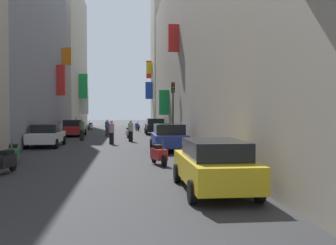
{
  "coord_description": "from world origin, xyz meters",
  "views": [
    {
      "loc": [
        1.21,
        -2.62,
        2.3
      ],
      "look_at": [
        5.02,
        33.52,
        1.25
      ],
      "focal_mm": 41.79,
      "sensor_mm": 36.0,
      "label": 1
    }
  ],
  "objects": [
    {
      "name": "scooter_green",
      "position": [
        -3.7,
        14.85,
        0.46
      ],
      "size": [
        0.62,
        1.86,
        1.13
      ],
      "color": "#287F3D",
      "rests_on": "ground"
    },
    {
      "name": "scooter_blue",
      "position": [
        2.41,
        43.41,
        0.46
      ],
      "size": [
        0.61,
        1.83,
        1.13
      ],
      "color": "#2D4CAD",
      "rests_on": "ground"
    },
    {
      "name": "traffic_light_near_corner",
      "position": [
        4.62,
        26.19,
        3.01
      ],
      "size": [
        0.26,
        0.34,
        4.44
      ],
      "color": "#2D2D2D",
      "rests_on": "ground"
    },
    {
      "name": "pedestrian_crossing",
      "position": [
        0.14,
        24.74,
        0.83
      ],
      "size": [
        0.5,
        0.5,
        1.66
      ],
      "color": "black",
      "rests_on": "ground"
    },
    {
      "name": "building_right_mid_b",
      "position": [
        7.99,
        55.53,
        10.34
      ],
      "size": [
        7.04,
        8.95,
        20.7
      ],
      "color": "#B2A899",
      "rests_on": "ground"
    },
    {
      "name": "pedestrian_far_away",
      "position": [
        -0.56,
        32.8,
        0.77
      ],
      "size": [
        0.44,
        0.44,
        1.55
      ],
      "color": "#313131",
      "rests_on": "ground"
    },
    {
      "name": "parked_car_yellow",
      "position": [
        3.67,
        8.27,
        0.78
      ],
      "size": [
        1.89,
        4.46,
        1.48
      ],
      "color": "gold",
      "rests_on": "ground"
    },
    {
      "name": "parked_car_white",
      "position": [
        -3.99,
        23.41,
        0.76
      ],
      "size": [
        1.95,
        4.39,
        1.45
      ],
      "color": "white",
      "rests_on": "ground"
    },
    {
      "name": "pedestrian_near_right",
      "position": [
        -2.29,
        28.33,
        0.85
      ],
      "size": [
        0.52,
        0.52,
        1.7
      ],
      "color": "black",
      "rests_on": "ground"
    },
    {
      "name": "scooter_white",
      "position": [
        1.33,
        31.47,
        0.46
      ],
      "size": [
        0.52,
        1.93,
        1.13
      ],
      "color": "silver",
      "rests_on": "ground"
    },
    {
      "name": "scooter_red",
      "position": [
        2.56,
        13.97,
        0.46
      ],
      "size": [
        0.69,
        1.79,
        1.13
      ],
      "color": "red",
      "rests_on": "ground"
    },
    {
      "name": "pedestrian_mid_street",
      "position": [
        -4.01,
        38.66,
        0.87
      ],
      "size": [
        0.5,
        0.5,
        1.74
      ],
      "color": "#333333",
      "rests_on": "ground"
    },
    {
      "name": "ground_plane",
      "position": [
        0.0,
        30.0,
        0.0
      ],
      "size": [
        140.0,
        140.0,
        0.0
      ],
      "primitive_type": "plane",
      "color": "#2D2D30"
    },
    {
      "name": "pedestrian_near_left",
      "position": [
        1.49,
        26.94,
        0.8
      ],
      "size": [
        0.52,
        0.52,
        1.62
      ],
      "color": "black",
      "rests_on": "ground"
    },
    {
      "name": "building_left_mid_a",
      "position": [
        -8.0,
        28.97,
        9.61
      ],
      "size": [
        6.9,
        20.12,
        19.22
      ],
      "color": "gray",
      "rests_on": "ground"
    },
    {
      "name": "building_right_near",
      "position": [
        8.0,
        24.34,
        7.28
      ],
      "size": [
        7.11,
        48.69,
        14.56
      ],
      "color": "#9E9384",
      "rests_on": "ground"
    },
    {
      "name": "scooter_black",
      "position": [
        -3.26,
        12.22,
        0.46
      ],
      "size": [
        0.62,
        1.81,
        1.13
      ],
      "color": "black",
      "rests_on": "ground"
    },
    {
      "name": "parked_car_red",
      "position": [
        -3.69,
        34.0,
        0.78
      ],
      "size": [
        2.01,
        4.41,
        1.5
      ],
      "color": "#B21E1E",
      "rests_on": "ground"
    },
    {
      "name": "building_left_far",
      "position": [
        -7.99,
        51.12,
        9.34
      ],
      "size": [
        7.1,
        17.77,
        18.71
      ],
      "color": "#BCB29E",
      "rests_on": "ground"
    },
    {
      "name": "parked_car_black",
      "position": [
        3.99,
        36.16,
        0.82
      ],
      "size": [
        1.96,
        4.49,
        1.58
      ],
      "color": "black",
      "rests_on": "ground"
    },
    {
      "name": "parked_car_blue",
      "position": [
        3.62,
        19.76,
        0.81
      ],
      "size": [
        2.01,
        4.09,
        1.56
      ],
      "color": "navy",
      "rests_on": "ground"
    },
    {
      "name": "scooter_silver",
      "position": [
        -3.25,
        45.69,
        0.46
      ],
      "size": [
        0.59,
        1.88,
        1.13
      ],
      "color": "#ADADB2",
      "rests_on": "ground"
    }
  ]
}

